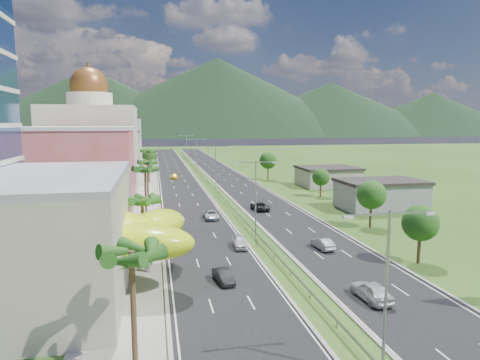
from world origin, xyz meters
TOP-DOWN VIEW (x-y plane):
  - ground at (0.00, 0.00)m, footprint 500.00×500.00m
  - road_left at (-7.50, 90.00)m, footprint 11.00×260.00m
  - road_right at (7.50, 90.00)m, footprint 11.00×260.00m
  - sidewalk_left at (-17.00, 90.00)m, footprint 7.00×260.00m
  - median_guardrail at (0.00, 71.99)m, footprint 0.10×216.06m
  - streetlight_median_a at (0.00, -25.00)m, footprint 6.04×0.25m
  - streetlight_median_b at (0.00, 10.00)m, footprint 6.04×0.25m
  - streetlight_median_c at (0.00, 50.00)m, footprint 6.04×0.25m
  - streetlight_median_d at (0.00, 95.00)m, footprint 6.04×0.25m
  - streetlight_median_e at (0.00, 140.00)m, footprint 6.04×0.25m
  - lime_canopy at (-20.00, -4.00)m, footprint 18.00×15.00m
  - pink_shophouse at (-28.00, 32.00)m, footprint 20.00×15.00m
  - domed_building at (-28.00, 55.00)m, footprint 20.00×20.00m
  - midrise_grey at (-27.00, 80.00)m, footprint 16.00×15.00m
  - midrise_beige at (-27.00, 102.00)m, footprint 16.00×15.00m
  - midrise_white at (-27.00, 125.00)m, footprint 16.00×15.00m
  - shed_near at (28.00, 25.00)m, footprint 15.00×10.00m
  - shed_far at (30.00, 55.00)m, footprint 14.00×12.00m
  - palm_tree_a at (-15.50, -22.00)m, footprint 3.60×3.60m
  - palm_tree_b at (-15.50, 2.00)m, footprint 3.60×3.60m
  - palm_tree_c at (-15.50, 22.00)m, footprint 3.60×3.60m
  - palm_tree_d at (-15.50, 45.00)m, footprint 3.60×3.60m
  - palm_tree_e at (-15.50, 70.00)m, footprint 3.60×3.60m
  - leafy_tree_lfar at (-15.50, 95.00)m, footprint 4.90×4.90m
  - leafy_tree_ra at (16.00, -5.00)m, footprint 4.20×4.20m
  - leafy_tree_rb at (19.00, 12.00)m, footprint 4.55×4.55m
  - leafy_tree_rc at (22.00, 40.00)m, footprint 3.85×3.85m
  - leafy_tree_rd at (18.00, 70.00)m, footprint 4.90×4.90m
  - mountain_ridge at (60.00, 450.00)m, footprint 860.00×140.00m
  - car_white_near_left at (-3.20, 5.16)m, footprint 2.12×4.62m
  - car_dark_left at (-7.33, -6.57)m, footprint 2.00×4.15m
  - car_silver_mid_left at (-4.77, 22.65)m, footprint 2.35×5.03m
  - car_yellow_far_left at (-8.40, 77.12)m, footprint 2.30×5.01m
  - car_white_near_right at (5.36, -13.62)m, footprint 2.33×5.20m
  - car_silver_right at (7.14, 2.45)m, footprint 2.00×4.44m
  - car_dark_far_right at (5.14, 28.19)m, footprint 2.92×5.55m
  - motorcycle at (-12.30, -2.00)m, footprint 0.86×2.00m

SIDE VIEW (x-z plane):
  - ground at x=0.00m, z-range 0.00..0.00m
  - mountain_ridge at x=60.00m, z-range -45.00..45.00m
  - road_left at x=-7.50m, z-range 0.00..0.04m
  - road_right at x=7.50m, z-range 0.00..0.04m
  - sidewalk_left at x=-17.00m, z-range 0.00..0.12m
  - median_guardrail at x=0.00m, z-range 0.24..1.00m
  - motorcycle at x=-12.30m, z-range 0.04..1.28m
  - car_dark_left at x=-7.33m, z-range 0.04..1.35m
  - car_silver_mid_left at x=-4.77m, z-range 0.04..1.43m
  - car_silver_right at x=7.14m, z-range 0.04..1.45m
  - car_yellow_far_left at x=-8.40m, z-range 0.04..1.46m
  - car_dark_far_right at x=5.14m, z-range 0.04..1.53m
  - car_white_near_left at x=-3.20m, z-range 0.04..1.58m
  - car_white_near_right at x=5.36m, z-range 0.04..1.78m
  - shed_far at x=30.00m, z-range 0.00..4.40m
  - shed_near at x=28.00m, z-range 0.00..5.00m
  - leafy_tree_rc at x=22.00m, z-range 1.21..7.54m
  - leafy_tree_ra at x=16.00m, z-range 1.33..8.23m
  - lime_canopy at x=-20.00m, z-range 1.29..8.69m
  - leafy_tree_rb at x=19.00m, z-range 1.44..8.92m
  - leafy_tree_lfar at x=-15.50m, z-range 1.55..9.60m
  - leafy_tree_rd at x=18.00m, z-range 1.55..9.60m
  - midrise_beige at x=-27.00m, z-range 0.00..13.00m
  - streetlight_median_a at x=0.00m, z-range 1.25..12.25m
  - streetlight_median_b at x=0.00m, z-range 1.25..12.25m
  - streetlight_median_c at x=0.00m, z-range 1.25..12.25m
  - streetlight_median_d at x=0.00m, z-range 1.25..12.25m
  - streetlight_median_e at x=0.00m, z-range 1.25..12.25m
  - palm_tree_b at x=-15.50m, z-range 3.01..11.11m
  - pink_shophouse at x=-28.00m, z-range 0.00..15.00m
  - palm_tree_d at x=-15.50m, z-range 3.24..11.84m
  - midrise_grey at x=-27.00m, z-range 0.00..16.00m
  - palm_tree_a at x=-15.50m, z-range 3.47..12.57m
  - palm_tree_e at x=-15.50m, z-range 3.61..13.01m
  - palm_tree_c at x=-15.50m, z-range 3.70..13.30m
  - midrise_white at x=-27.00m, z-range 0.00..18.00m
  - domed_building at x=-28.00m, z-range -3.00..25.70m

